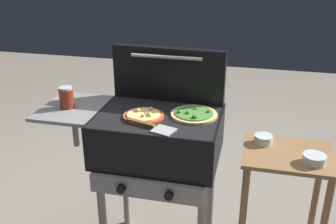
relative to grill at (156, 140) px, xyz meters
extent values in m
cube|color=black|center=(0.01, 0.00, 0.02)|extent=(0.64, 0.48, 0.24)
cube|color=black|center=(0.01, 0.00, 0.14)|extent=(0.61, 0.46, 0.01)
cube|color=gray|center=(-0.47, 0.00, 0.13)|extent=(0.32, 0.41, 0.02)
cube|color=gray|center=(-0.47, 0.00, 0.02)|extent=(0.02, 0.02, 0.24)
cube|color=gray|center=(0.01, -0.25, -0.15)|extent=(0.58, 0.02, 0.10)
cylinder|color=black|center=(-0.11, -0.27, -0.15)|extent=(0.04, 0.02, 0.04)
cylinder|color=black|center=(0.13, -0.27, -0.15)|extent=(0.04, 0.02, 0.04)
cylinder|color=gray|center=(-0.26, -0.19, -0.43)|extent=(0.04, 0.04, 0.66)
cylinder|color=gray|center=(-0.26, 0.19, -0.43)|extent=(0.04, 0.04, 0.66)
cylinder|color=gray|center=(0.28, 0.19, -0.43)|extent=(0.04, 0.04, 0.66)
cube|color=black|center=(0.01, 0.22, 0.29)|extent=(0.63, 0.08, 0.30)
cylinder|color=#B7B7BC|center=(0.01, 0.17, 0.40)|extent=(0.38, 0.02, 0.02)
cylinder|color=#C64723|center=(-0.05, -0.04, 0.15)|extent=(0.21, 0.21, 0.01)
cylinder|color=#EDD17A|center=(-0.05, -0.04, 0.16)|extent=(0.17, 0.17, 0.01)
sphere|color=#F2CF8A|center=(-0.04, -0.08, 0.17)|extent=(0.02, 0.02, 0.02)
sphere|color=tan|center=(-0.03, 0.02, 0.17)|extent=(0.02, 0.02, 0.02)
sphere|color=tan|center=(-0.01, -0.07, 0.17)|extent=(0.02, 0.02, 0.02)
sphere|color=#C9C484|center=(-0.04, -0.05, 0.17)|extent=(0.02, 0.02, 0.02)
sphere|color=#F0E066|center=(-0.02, -0.05, 0.17)|extent=(0.02, 0.02, 0.02)
sphere|color=#E7B860|center=(-0.09, -0.02, 0.17)|extent=(0.02, 0.02, 0.02)
cylinder|color=#E0C17F|center=(0.19, 0.04, 0.15)|extent=(0.24, 0.24, 0.01)
cylinder|color=#4C8C38|center=(0.19, 0.04, 0.16)|extent=(0.20, 0.20, 0.01)
sphere|color=green|center=(0.20, 0.08, 0.17)|extent=(0.02, 0.02, 0.02)
sphere|color=#4D6938|center=(0.26, 0.05, 0.17)|extent=(0.02, 0.02, 0.02)
sphere|color=#39743B|center=(0.21, -0.03, 0.17)|extent=(0.03, 0.03, 0.03)
sphere|color=#4A8835|center=(0.16, 0.01, 0.17)|extent=(0.02, 0.02, 0.02)
sphere|color=#3B8031|center=(0.12, 0.01, 0.17)|extent=(0.02, 0.02, 0.02)
cylinder|color=maroon|center=(-0.49, -0.01, 0.20)|extent=(0.08, 0.08, 0.10)
cylinder|color=silver|center=(-0.49, -0.01, 0.25)|extent=(0.07, 0.07, 0.01)
cube|color=#B7BABF|center=(0.09, -0.18, 0.15)|extent=(0.12, 0.12, 0.01)
cube|color=brown|center=(-0.04, -0.14, 0.15)|extent=(0.16, 0.07, 0.02)
cube|color=olive|center=(0.67, 0.00, 0.00)|extent=(0.44, 0.36, 0.02)
cylinder|color=olive|center=(0.48, 0.15, -0.38)|extent=(0.04, 0.04, 0.74)
cylinder|color=olive|center=(0.86, 0.15, -0.38)|extent=(0.04, 0.04, 0.74)
cylinder|color=silver|center=(0.55, 0.08, 0.03)|extent=(0.09, 0.09, 0.04)
cylinder|color=maroon|center=(0.55, 0.08, 0.02)|extent=(0.08, 0.08, 0.02)
cylinder|color=silver|center=(0.78, -0.07, 0.03)|extent=(0.11, 0.11, 0.04)
cylinder|color=#4C7533|center=(0.78, -0.07, 0.02)|extent=(0.09, 0.09, 0.02)
camera|label=1|loc=(0.49, -1.77, 0.95)|focal=41.64mm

